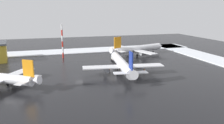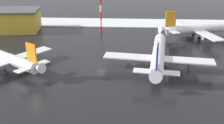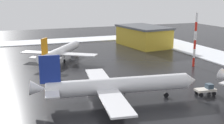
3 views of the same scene
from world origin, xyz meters
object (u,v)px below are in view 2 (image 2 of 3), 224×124
airplane_distant_tail (158,55)px  cargo_hangar (8,20)px  antenna_mast (101,12)px  airplane_far_rear (6,58)px  pushback_tug (162,41)px  ground_crew_by_nose_gear (143,58)px  ground_crew_near_tug (189,67)px  airplane_foreground_jet (202,29)px

airplane_distant_tail → cargo_hangar: airplane_distant_tail is taller
airplane_distant_tail → antenna_mast: bearing=37.3°
airplane_far_rear → antenna_mast: size_ratio=1.66×
pushback_tug → airplane_far_rear: bearing=124.8°
airplane_far_rear → antenna_mast: (-22.75, -37.70, 5.28)m
cargo_hangar → ground_crew_by_nose_gear: bearing=141.9°
pushback_tug → antenna_mast: (22.57, -13.19, 7.14)m
ground_crew_by_nose_gear → antenna_mast: (15.47, -30.36, 7.45)m
antenna_mast → cargo_hangar: bearing=-2.2°
airplane_distant_tail → pushback_tug: size_ratio=7.50×
ground_crew_near_tug → ground_crew_by_nose_gear: bearing=4.8°
airplane_foreground_jet → cargo_hangar: bearing=158.2°
airplane_distant_tail → antenna_mast: (19.33, -34.06, 4.87)m
airplane_far_rear → ground_crew_by_nose_gear: airplane_far_rear is taller
airplane_foreground_jet → antenna_mast: antenna_mast is taller
airplane_distant_tail → airplane_foreground_jet: (-19.14, -29.95, -0.05)m
airplane_foreground_jet → pushback_tug: size_ratio=7.23×
airplane_foreground_jet → ground_crew_near_tug: airplane_foreground_jet is taller
cargo_hangar → ground_crew_near_tug: bearing=142.9°
pushback_tug → antenna_mast: 27.10m
airplane_far_rear → antenna_mast: antenna_mast is taller
airplane_far_rear → pushback_tug: 51.55m
airplane_far_rear → cargo_hangar: size_ratio=1.05×
ground_crew_near_tug → ground_crew_by_nose_gear: size_ratio=1.00×
pushback_tug → cargo_hangar: (60.57, -14.65, 3.16)m
airplane_foreground_jet → cargo_hangar: 76.69m
pushback_tug → ground_crew_near_tug: size_ratio=2.82×
airplane_distant_tail → cargo_hangar: 67.45m
antenna_mast → airplane_far_rear: bearing=58.9°
ground_crew_by_nose_gear → cargo_hangar: (53.48, -31.82, 3.47)m
ground_crew_by_nose_gear → cargo_hangar: cargo_hangar is taller
ground_crew_by_nose_gear → cargo_hangar: size_ratio=0.06×
airplane_foreground_jet → ground_crew_by_nose_gear: airplane_foreground_jet is taller
ground_crew_by_nose_gear → cargo_hangar: 62.33m
airplane_far_rear → airplane_foreground_jet: airplane_foreground_jet is taller
airplane_foreground_jet → ground_crew_near_tug: 33.83m
airplane_foreground_jet → antenna_mast: 39.01m
airplane_far_rear → cargo_hangar: (15.26, -39.16, 1.30)m
pushback_tug → antenna_mast: size_ratio=0.29×
pushback_tug → antenna_mast: antenna_mast is taller
pushback_tug → ground_crew_by_nose_gear: pushback_tug is taller
airplane_far_rear → cargo_hangar: 42.04m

